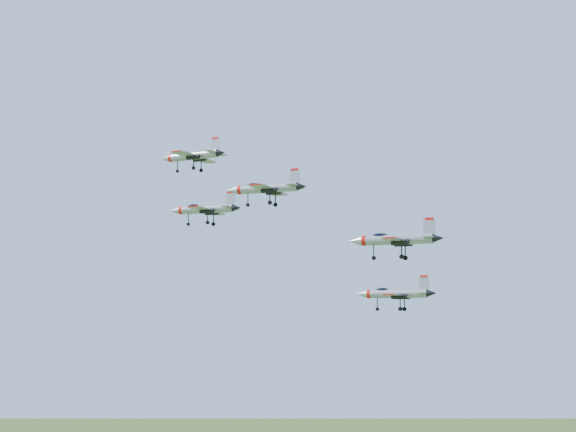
# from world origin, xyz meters

# --- Properties ---
(jet_lead) EXTENTS (12.92, 10.95, 3.50)m
(jet_lead) POSITION_xyz_m (-19.00, 9.53, 152.64)
(jet_lead) COLOR #969AA1
(jet_left_high) EXTENTS (11.85, 9.86, 3.17)m
(jet_left_high) POSITION_xyz_m (-12.42, -3.73, 141.53)
(jet_left_high) COLOR #969AA1
(jet_right_high) EXTENTS (11.40, 9.52, 3.05)m
(jet_right_high) POSITION_xyz_m (0.03, -16.31, 142.31)
(jet_right_high) COLOR #969AA1
(jet_left_low) EXTENTS (12.61, 10.63, 3.39)m
(jet_left_low) POSITION_xyz_m (15.36, 4.60, 128.93)
(jet_left_low) COLOR #969AA1
(jet_right_low) EXTENTS (13.16, 10.99, 3.52)m
(jet_right_low) POSITION_xyz_m (16.48, -10.11, 135.76)
(jet_right_low) COLOR #969AA1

